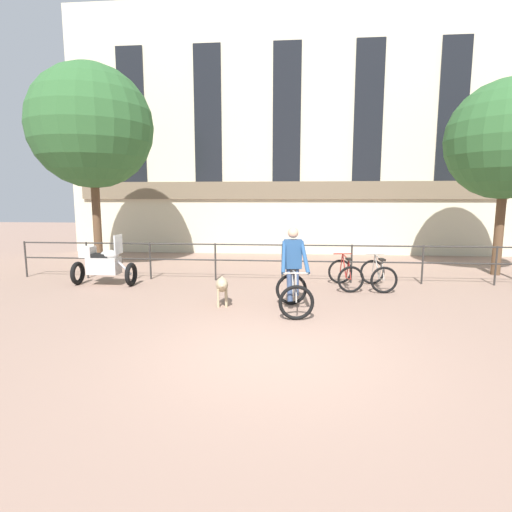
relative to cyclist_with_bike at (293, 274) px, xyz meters
The scene contains 10 objects.
ground_plane 2.51m from the cyclist_with_bike, 96.83° to the right, with size 60.00×60.00×0.00m, color #8E7060.
canal_railing 2.84m from the cyclist_with_bike, 95.75° to the left, with size 15.05×0.05×1.05m.
building_facade 9.59m from the cyclist_with_bike, 91.89° to the left, with size 18.00×0.72×9.97m.
cyclist_with_bike is the anchor object (origin of this frame).
dog 1.54m from the cyclist_with_bike, behind, with size 0.35×0.90×0.65m.
parked_motorcycle 5.35m from the cyclist_with_bike, 158.88° to the left, with size 1.62×0.66×1.35m.
parked_bicycle_near_lamp 2.58m from the cyclist_with_bike, 58.18° to the left, with size 0.79×1.18×0.86m.
parked_bicycle_mid_left 3.09m from the cyclist_with_bike, 45.04° to the left, with size 0.74×1.15×0.86m.
tree_canalside_left 8.40m from the cyclist_with_bike, 145.96° to the left, with size 3.75×3.75×6.36m.
tree_canalside_right 8.16m from the cyclist_with_bike, 35.62° to the left, with size 3.40×3.40×5.65m.
Camera 1 is at (0.23, -5.68, 2.31)m, focal length 28.00 mm.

